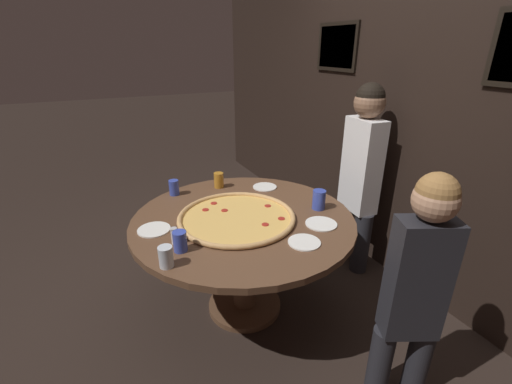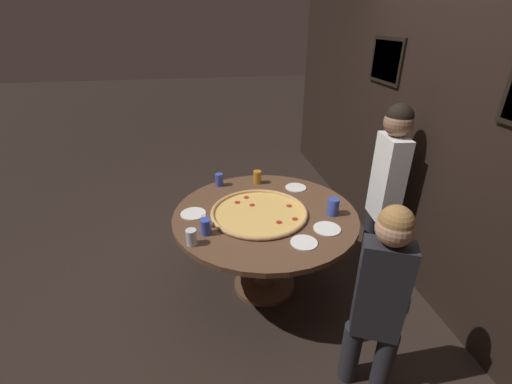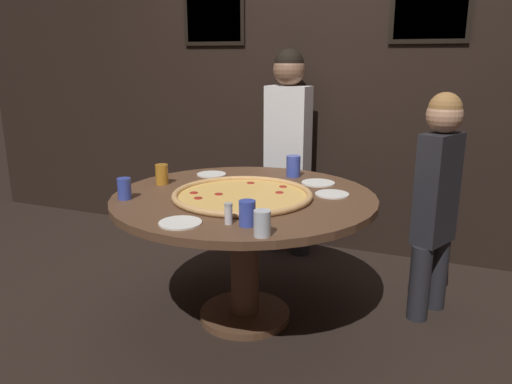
# 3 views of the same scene
# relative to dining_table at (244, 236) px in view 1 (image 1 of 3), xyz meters

# --- Properties ---
(ground_plane) EXTENTS (24.00, 24.00, 0.00)m
(ground_plane) POSITION_rel_dining_table_xyz_m (0.00, 0.00, -0.59)
(ground_plane) COLOR black
(back_wall) EXTENTS (6.40, 0.08, 2.60)m
(back_wall) POSITION_rel_dining_table_xyz_m (0.00, 1.32, 0.71)
(back_wall) COLOR black
(back_wall) RESTS_ON ground_plane
(dining_table) EXTENTS (1.43, 1.43, 0.74)m
(dining_table) POSITION_rel_dining_table_xyz_m (0.00, 0.00, 0.00)
(dining_table) COLOR brown
(dining_table) RESTS_ON ground_plane
(giant_pizza) EXTENTS (0.75, 0.75, 0.03)m
(giant_pizza) POSITION_rel_dining_table_xyz_m (0.01, -0.05, 0.16)
(giant_pizza) COLOR #EAB75B
(giant_pizza) RESTS_ON dining_table
(drink_cup_far_right) EXTENTS (0.07, 0.07, 0.11)m
(drink_cup_far_right) POSITION_rel_dining_table_xyz_m (0.33, -0.57, 0.20)
(drink_cup_far_right) COLOR silver
(drink_cup_far_right) RESTS_ON dining_table
(drink_cup_near_left) EXTENTS (0.09, 0.09, 0.13)m
(drink_cup_near_left) POSITION_rel_dining_table_xyz_m (0.12, 0.51, 0.21)
(drink_cup_near_left) COLOR #384CB7
(drink_cup_near_left) RESTS_ON dining_table
(drink_cup_centre_back) EXTENTS (0.07, 0.07, 0.11)m
(drink_cup_centre_back) POSITION_rel_dining_table_xyz_m (0.22, -0.47, 0.21)
(drink_cup_centre_back) COLOR #384CB7
(drink_cup_centre_back) RESTS_ON dining_table
(drink_cup_far_left) EXTENTS (0.07, 0.07, 0.12)m
(drink_cup_far_left) POSITION_rel_dining_table_xyz_m (-0.54, 0.04, 0.21)
(drink_cup_far_left) COLOR #BC7A23
(drink_cup_far_left) RESTS_ON dining_table
(drink_cup_by_shaker) EXTENTS (0.07, 0.07, 0.11)m
(drink_cup_by_shaker) POSITION_rel_dining_table_xyz_m (-0.55, -0.31, 0.20)
(drink_cup_by_shaker) COLOR #384CB7
(drink_cup_by_shaker) RESTS_ON dining_table
(white_plate_beside_cup) EXTENTS (0.20, 0.20, 0.01)m
(white_plate_beside_cup) POSITION_rel_dining_table_xyz_m (0.31, 0.39, 0.15)
(white_plate_beside_cup) COLOR white
(white_plate_beside_cup) RESTS_ON dining_table
(white_plate_right_side) EXTENTS (0.18, 0.18, 0.01)m
(white_plate_right_side) POSITION_rel_dining_table_xyz_m (-0.38, 0.35, 0.15)
(white_plate_right_side) COLOR white
(white_plate_right_side) RESTS_ON dining_table
(white_plate_near_front) EXTENTS (0.20, 0.20, 0.01)m
(white_plate_near_front) POSITION_rel_dining_table_xyz_m (-0.07, -0.55, 0.15)
(white_plate_near_front) COLOR white
(white_plate_near_front) RESTS_ON dining_table
(white_plate_left_side) EXTENTS (0.18, 0.18, 0.01)m
(white_plate_left_side) POSITION_rel_dining_table_xyz_m (0.44, 0.18, 0.15)
(white_plate_left_side) COLOR white
(white_plate_left_side) RESTS_ON dining_table
(condiment_shaker) EXTENTS (0.04, 0.04, 0.10)m
(condiment_shaker) POSITION_rel_dining_table_xyz_m (0.13, -0.48, 0.20)
(condiment_shaker) COLOR silver
(condiment_shaker) RESTS_ON dining_table
(diner_centre_back) EXTENTS (0.39, 0.23, 1.52)m
(diner_centre_back) POSITION_rel_dining_table_xyz_m (-0.11, 1.07, 0.27)
(diner_centre_back) COLOR #232328
(diner_centre_back) RESTS_ON ground_plane
(diner_far_right) EXTENTS (0.24, 0.34, 1.29)m
(diner_far_right) POSITION_rel_dining_table_xyz_m (0.97, 0.46, 0.14)
(diner_far_right) COLOR #232328
(diner_far_right) RESTS_ON ground_plane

